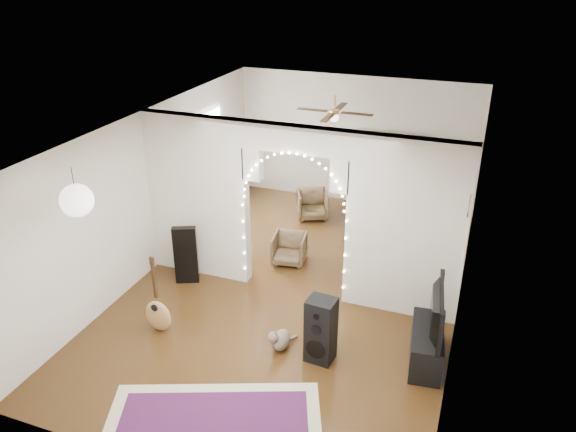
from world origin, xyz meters
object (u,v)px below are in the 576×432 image
(bookcase, at_px, (392,174))
(dining_table, at_px, (382,197))
(floor_speaker, at_px, (321,330))
(dining_chair_right, at_px, (289,249))
(media_console, at_px, (426,346))
(dining_chair_left, at_px, (313,205))
(acoustic_guitar, at_px, (157,304))

(bookcase, distance_m, dining_table, 0.92)
(floor_speaker, bearing_deg, bookcase, 96.43)
(dining_table, bearing_deg, bookcase, 79.35)
(dining_table, distance_m, dining_chair_right, 2.23)
(media_console, relative_size, bookcase, 0.61)
(dining_chair_left, bearing_deg, floor_speaker, -95.42)
(media_console, bearing_deg, dining_chair_right, 137.92)
(floor_speaker, distance_m, dining_chair_right, 2.61)
(acoustic_guitar, height_order, dining_chair_left, acoustic_guitar)
(dining_table, relative_size, dining_chair_left, 2.14)
(media_console, distance_m, dining_table, 3.94)
(media_console, relative_size, dining_chair_right, 1.76)
(floor_speaker, xyz_separation_m, dining_table, (-0.05, 4.10, 0.22))
(floor_speaker, distance_m, dining_table, 4.10)
(dining_chair_right, bearing_deg, acoustic_guitar, -121.90)
(bookcase, bearing_deg, dining_chair_right, -89.97)
(floor_speaker, relative_size, dining_chair_right, 1.63)
(acoustic_guitar, relative_size, dining_chair_left, 1.64)
(acoustic_guitar, height_order, dining_table, acoustic_guitar)
(bookcase, xyz_separation_m, dining_chair_left, (-1.40, -0.86, -0.54))
(dining_chair_left, xyz_separation_m, dining_chair_right, (0.18, -1.86, -0.02))
(acoustic_guitar, height_order, bookcase, bookcase)
(media_console, height_order, dining_chair_right, dining_chair_right)
(floor_speaker, bearing_deg, media_console, 23.80)
(acoustic_guitar, height_order, media_console, acoustic_guitar)
(dining_chair_left, bearing_deg, media_console, -78.02)
(floor_speaker, xyz_separation_m, dining_chair_right, (-1.27, 2.28, -0.20))
(media_console, xyz_separation_m, dining_table, (-1.36, 3.67, 0.43))
(floor_speaker, xyz_separation_m, dining_chair_left, (-1.45, 4.14, -0.18))
(bookcase, relative_size, dining_chair_right, 2.91)
(acoustic_guitar, distance_m, bookcase, 5.69)
(media_console, height_order, dining_chair_left, dining_chair_left)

